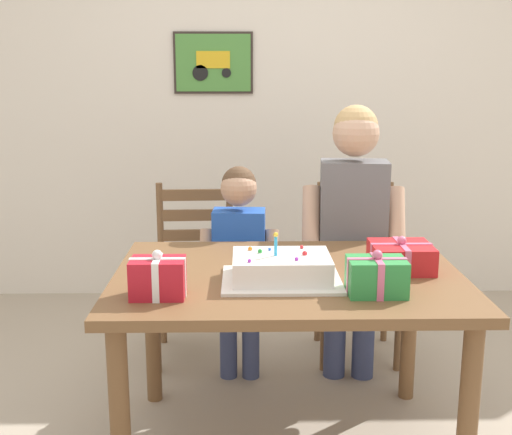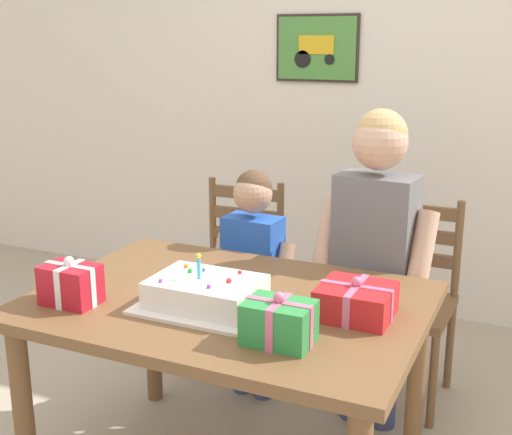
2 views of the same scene
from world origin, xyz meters
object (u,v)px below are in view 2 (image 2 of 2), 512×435
object	(u,v)px
birthday_cake	(206,294)
chair_right	(405,300)
gift_box_corner_small	(356,301)
child_older	(375,240)
dining_table	(229,324)
chair_left	(235,273)
gift_box_red_large	(279,322)
child_younger	(253,263)
gift_box_beside_cake	(71,284)

from	to	relation	value
birthday_cake	chair_right	world-z (taller)	birthday_cake
gift_box_corner_small	child_older	xyz separation A→B (m)	(-0.09, 0.59, 0.03)
dining_table	chair_right	distance (m)	1.04
chair_left	child_older	world-z (taller)	child_older
gift_box_red_large	child_older	distance (m)	0.88
dining_table	gift_box_corner_small	distance (m)	0.47
chair_left	child_older	xyz separation A→B (m)	(0.79, -0.30, 0.36)
gift_box_red_large	child_younger	bearing A→B (deg)	119.19
chair_right	dining_table	bearing A→B (deg)	-115.04
dining_table	gift_box_red_large	world-z (taller)	gift_box_red_large
gift_box_corner_small	chair_right	xyz separation A→B (m)	(-0.01, 0.89, -0.33)
gift_box_red_large	chair_left	distance (m)	1.42
chair_left	gift_box_corner_small	bearing A→B (deg)	-45.30
child_younger	gift_box_red_large	bearing A→B (deg)	-60.81
dining_table	birthday_cake	bearing A→B (deg)	-107.79
birthday_cake	gift_box_corner_small	distance (m)	0.50
dining_table	gift_box_beside_cake	world-z (taller)	gift_box_beside_cake
birthday_cake	chair_left	bearing A→B (deg)	111.32
birthday_cake	chair_left	distance (m)	1.15
gift_box_beside_cake	child_older	distance (m)	1.21
gift_box_corner_small	chair_right	distance (m)	0.95
gift_box_beside_cake	child_older	xyz separation A→B (m)	(0.82, 0.89, 0.01)
gift_box_corner_small	gift_box_beside_cake	bearing A→B (deg)	-162.12
birthday_cake	gift_box_red_large	distance (m)	0.36
birthday_cake	child_older	distance (m)	0.82
gift_box_corner_small	child_older	bearing A→B (deg)	98.94
gift_box_corner_small	child_older	size ratio (longest dim) A/B	0.18
birthday_cake	gift_box_red_large	bearing A→B (deg)	-24.01
dining_table	gift_box_red_large	distance (m)	0.42
child_younger	gift_box_beside_cake	bearing A→B (deg)	-107.21
gift_box_beside_cake	child_younger	world-z (taller)	child_younger
birthday_cake	gift_box_beside_cake	world-z (taller)	birthday_cake
chair_right	child_older	bearing A→B (deg)	-104.81
gift_box_corner_small	chair_left	world-z (taller)	chair_left
child_older	birthday_cake	bearing A→B (deg)	-117.93
child_older	gift_box_red_large	bearing A→B (deg)	-93.99
gift_box_red_large	child_younger	world-z (taller)	child_younger
chair_left	child_younger	size ratio (longest dim) A/B	0.86
child_younger	birthday_cake	bearing A→B (deg)	-77.41
gift_box_red_large	birthday_cake	bearing A→B (deg)	155.99
gift_box_corner_small	child_older	world-z (taller)	child_older
child_younger	dining_table	bearing A→B (deg)	-72.72
gift_box_beside_cake	chair_right	world-z (taller)	chair_right
gift_box_beside_cake	child_younger	distance (m)	0.94
gift_box_beside_cake	gift_box_corner_small	distance (m)	0.96
gift_box_corner_small	chair_right	bearing A→B (deg)	90.88
dining_table	chair_right	world-z (taller)	chair_right
gift_box_corner_small	child_younger	distance (m)	0.88
chair_left	gift_box_red_large	bearing A→B (deg)	-58.23
gift_box_red_large	child_older	bearing A→B (deg)	86.01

